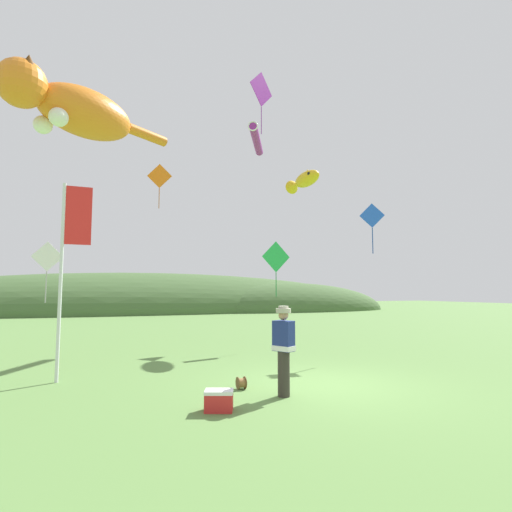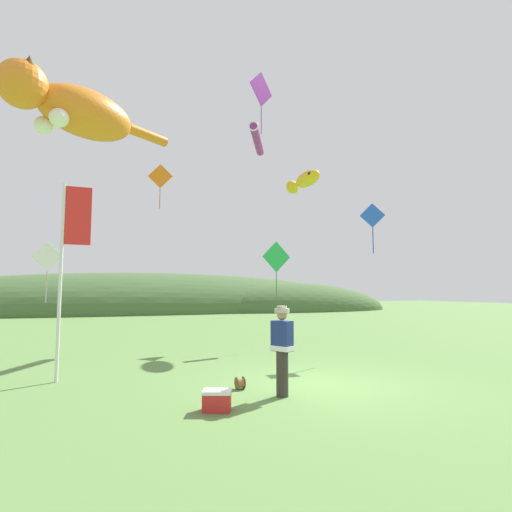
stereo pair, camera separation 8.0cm
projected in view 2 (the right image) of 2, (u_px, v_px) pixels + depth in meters
ground_plane at (321, 385)px, 8.80m from camera, size 120.00×120.00×0.00m
distant_hill_ridge at (174, 311)px, 40.43m from camera, size 54.60×14.66×7.78m
festival_attendant at (282, 347)px, 7.94m from camera, size 0.43×0.49×1.77m
kite_spool at (240, 383)px, 8.45m from camera, size 0.17×0.26×0.26m
picnic_cooler at (217, 400)px, 6.91m from camera, size 0.57×0.48×0.36m
festival_banner_pole at (68, 250)px, 9.40m from camera, size 0.66×0.08×4.62m
kite_giant_cat at (74, 110)px, 13.34m from camera, size 5.52×3.89×1.91m
kite_fish_windsock at (305, 180)px, 17.12m from camera, size 0.67×2.33×0.72m
kite_tube_streamer at (257, 140)px, 18.17m from camera, size 1.80×3.03×0.44m
kite_diamond_orange at (160, 177)px, 17.44m from camera, size 1.03×0.35×1.98m
kite_diamond_blue at (372, 216)px, 13.81m from camera, size 0.74×0.46×1.76m
kite_diamond_green at (276, 257)px, 14.86m from camera, size 1.16×0.09×2.06m
kite_diamond_white at (48, 258)px, 11.55m from camera, size 0.86×0.10×1.76m
kite_diamond_violet at (261, 90)px, 12.68m from camera, size 1.00×0.59×2.05m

